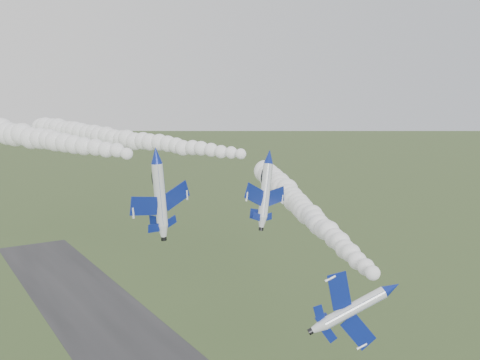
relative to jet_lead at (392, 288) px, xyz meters
name	(u,v)px	position (x,y,z in m)	size (l,w,h in m)	color
jet_lead	(392,288)	(0.00, 0.00, 0.00)	(6.44, 10.95, 8.51)	silver
smoke_trail_jet_lead	(299,204)	(16.50, 36.93, 1.73)	(5.43, 76.22, 5.43)	white
jet_pair_left	(157,155)	(-14.14, 30.70, 12.83)	(11.53, 13.33, 3.45)	silver
smoke_trail_jet_pair_left	(5,132)	(-27.98, 68.37, 14.71)	(5.95, 73.97, 5.95)	white
jet_pair_right	(270,156)	(4.99, 30.28, 11.62)	(10.73, 12.57, 3.58)	silver
smoke_trail_jet_pair_right	(125,139)	(-6.78, 63.32, 13.02)	(4.72, 63.36, 4.72)	white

